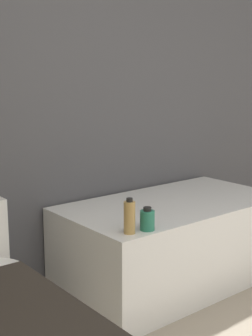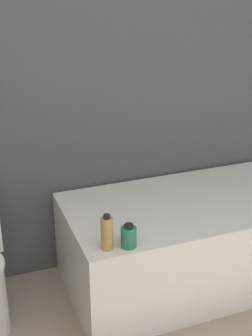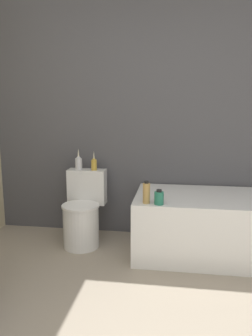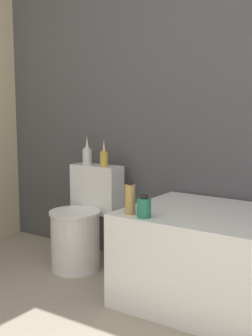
# 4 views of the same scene
# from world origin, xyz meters

# --- Properties ---
(wall_back_tiled) EXTENTS (6.40, 0.06, 2.60)m
(wall_back_tiled) POSITION_xyz_m (0.00, 2.36, 1.30)
(wall_back_tiled) COLOR #4C4C51
(wall_back_tiled) RESTS_ON ground_plane
(toilet) EXTENTS (0.39, 0.52, 0.72)m
(toilet) POSITION_xyz_m (-0.55, 1.96, 0.31)
(toilet) COLOR white
(toilet) RESTS_ON ground
(vase_gold) EXTENTS (0.07, 0.07, 0.22)m
(vase_gold) POSITION_xyz_m (-0.63, 2.13, 0.80)
(vase_gold) COLOR silver
(vase_gold) RESTS_ON toilet
(vase_silver) EXTENTS (0.06, 0.06, 0.20)m
(vase_silver) POSITION_xyz_m (-0.47, 2.12, 0.79)
(vase_silver) COLOR gold
(vase_silver) RESTS_ON toilet
(shampoo_bottle_tall) EXTENTS (0.06, 0.06, 0.19)m
(shampoo_bottle_tall) POSITION_xyz_m (0.11, 1.60, 0.65)
(shampoo_bottle_tall) COLOR tan
(shampoo_bottle_tall) RESTS_ON bathtub
(shampoo_bottle_short) EXTENTS (0.08, 0.08, 0.13)m
(shampoo_bottle_short) POSITION_xyz_m (0.22, 1.58, 0.62)
(shampoo_bottle_short) COLOR #267259
(shampoo_bottle_short) RESTS_ON bathtub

